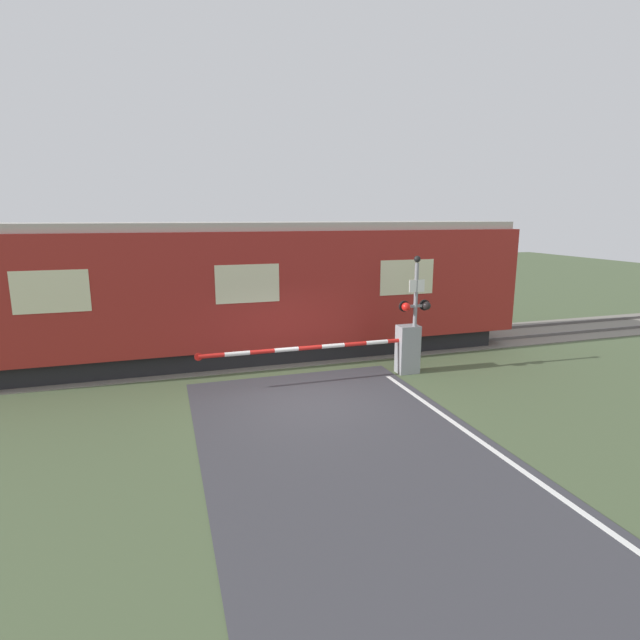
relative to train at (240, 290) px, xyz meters
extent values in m
plane|color=#475638|center=(0.98, -4.24, -2.15)|extent=(80.00, 80.00, 0.00)
cube|color=slate|center=(0.98, 0.00, -2.13)|extent=(36.00, 3.20, 0.03)
cube|color=#595451|center=(0.98, -0.72, -2.07)|extent=(36.00, 0.08, 0.10)
cube|color=#595451|center=(0.98, 0.72, -2.07)|extent=(36.00, 0.08, 0.10)
cube|color=black|center=(0.00, 0.00, -1.85)|extent=(16.50, 2.50, 0.60)
cube|color=maroon|center=(0.00, 0.00, 0.13)|extent=(17.94, 2.94, 3.36)
cube|color=#ADA89E|center=(0.00, 0.00, 1.93)|extent=(17.58, 2.71, 0.24)
cube|color=beige|center=(4.93, -1.48, 0.38)|extent=(1.79, 0.02, 1.07)
cube|color=beige|center=(0.00, -1.48, 0.38)|extent=(1.79, 0.02, 1.07)
cube|color=beige|center=(-4.93, -1.48, 0.38)|extent=(1.79, 0.02, 1.07)
cube|color=gray|center=(4.24, -3.01, -1.46)|extent=(0.60, 0.44, 1.37)
cylinder|color=gray|center=(4.24, -3.01, -1.18)|extent=(0.16, 0.16, 0.18)
cylinder|color=red|center=(3.92, -3.01, -1.18)|extent=(0.64, 0.11, 0.11)
cylinder|color=white|center=(3.28, -3.01, -1.18)|extent=(0.64, 0.11, 0.11)
cylinder|color=red|center=(2.64, -3.01, -1.18)|extent=(0.64, 0.11, 0.11)
cylinder|color=white|center=(2.00, -3.01, -1.18)|extent=(0.64, 0.11, 0.11)
cylinder|color=red|center=(1.36, -3.01, -1.18)|extent=(0.64, 0.11, 0.11)
cylinder|color=white|center=(0.71, -3.01, -1.18)|extent=(0.64, 0.11, 0.11)
cylinder|color=red|center=(0.07, -3.01, -1.18)|extent=(0.64, 0.11, 0.11)
cylinder|color=white|center=(-0.57, -3.01, -1.18)|extent=(0.64, 0.11, 0.11)
cylinder|color=red|center=(-1.21, -3.01, -1.18)|extent=(0.64, 0.11, 0.11)
cylinder|color=red|center=(-1.53, -3.01, -1.18)|extent=(0.20, 0.02, 0.20)
cylinder|color=gray|center=(4.36, -3.14, -0.58)|extent=(0.11, 0.11, 3.14)
cube|color=gray|center=(4.36, -3.14, -0.20)|extent=(0.75, 0.07, 0.07)
sphere|color=red|center=(4.04, -3.19, -0.20)|extent=(0.24, 0.24, 0.24)
sphere|color=black|center=(4.67, -3.19, -0.20)|extent=(0.24, 0.24, 0.24)
cylinder|color=black|center=(4.04, -3.08, -0.20)|extent=(0.30, 0.06, 0.30)
cylinder|color=black|center=(4.67, -3.08, -0.20)|extent=(0.30, 0.06, 0.30)
cube|color=white|center=(4.36, -3.18, 0.36)|extent=(0.46, 0.02, 0.34)
sphere|color=black|center=(4.36, -3.14, 1.09)|extent=(0.18, 0.18, 0.18)
camera|label=1|loc=(-2.26, -15.25, 2.25)|focal=28.00mm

